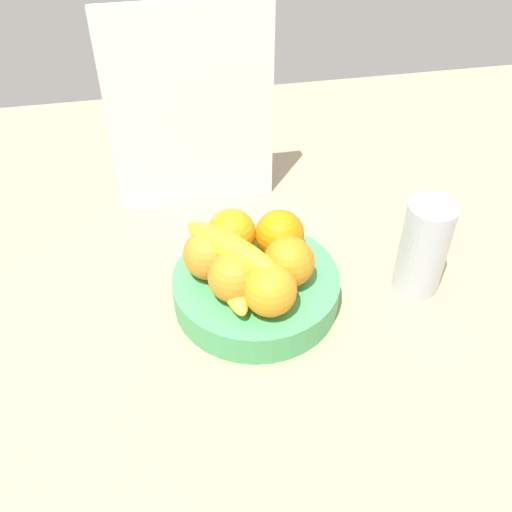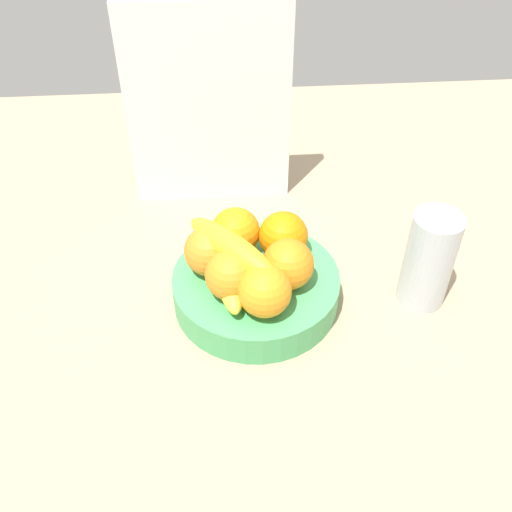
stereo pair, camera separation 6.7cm
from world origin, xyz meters
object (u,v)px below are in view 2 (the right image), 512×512
object	(u,v)px
banana_bunch	(231,258)
fruit_bowl	(256,288)
orange_front_left	(288,264)
orange_top_stack	(267,291)
orange_front_right	(283,236)
thermos_tumbler	(429,260)
orange_back_left	(209,251)
orange_center	(236,232)
orange_back_right	(231,275)
cutting_board	(209,108)

from	to	relation	value
banana_bunch	fruit_bowl	bearing A→B (deg)	5.41
orange_front_left	orange_top_stack	bearing A→B (deg)	-124.76
orange_front_right	orange_top_stack	size ratio (longest dim) A/B	1.00
orange_front_left	thermos_tumbler	size ratio (longest dim) A/B	0.48
orange_back_left	banana_bunch	distance (cm)	3.82
thermos_tumbler	orange_front_right	bearing A→B (deg)	164.23
orange_front_right	orange_back_left	world-z (taller)	same
orange_front_right	orange_top_stack	bearing A→B (deg)	-107.30
orange_center	banana_bunch	bearing A→B (deg)	-99.00
orange_back_right	banana_bunch	distance (cm)	3.07
orange_back_left	orange_top_stack	bearing A→B (deg)	-49.08
orange_center	fruit_bowl	bearing A→B (deg)	-66.44
orange_front_right	orange_center	distance (cm)	7.31
orange_front_right	thermos_tumbler	xyz separation A→B (cm)	(20.89, -5.90, -1.04)
fruit_bowl	thermos_tumbler	bearing A→B (deg)	-3.14
fruit_bowl	orange_center	size ratio (longest dim) A/B	3.35
fruit_bowl	orange_center	bearing A→B (deg)	113.56
orange_front_left	thermos_tumbler	world-z (taller)	thermos_tumbler
fruit_bowl	orange_back_left	distance (cm)	9.40
orange_back_right	orange_back_left	bearing A→B (deg)	119.18
orange_back_right	cutting_board	bearing A→B (deg)	93.81
orange_center	orange_back_right	xyz separation A→B (cm)	(-1.10, -9.47, 0.00)
orange_back_right	orange_front_left	bearing A→B (deg)	10.74
orange_front_left	orange_center	xyz separation A→B (cm)	(-7.11, 7.91, 0.00)
orange_front_right	cutting_board	distance (cm)	27.45
orange_front_right	orange_center	world-z (taller)	same
orange_top_stack	banana_bunch	bearing A→B (deg)	125.09
orange_back_left	fruit_bowl	bearing A→B (deg)	-15.94
cutting_board	thermos_tumbler	xyz separation A→B (cm)	(31.23, -29.62, -10.19)
orange_center	cutting_board	bearing A→B (deg)	98.22
orange_center	banana_bunch	world-z (taller)	banana_bunch
orange_back_left	orange_center	bearing A→B (deg)	45.73
orange_front_left	cutting_board	size ratio (longest dim) A/B	0.21
orange_back_left	banana_bunch	size ratio (longest dim) A/B	0.41
orange_front_left	orange_front_right	xyz separation A→B (cm)	(0.03, 6.34, 0.00)
orange_front_right	banana_bunch	xyz separation A→B (cm)	(-8.16, -4.85, 0.44)
fruit_bowl	thermos_tumbler	world-z (taller)	thermos_tumbler
fruit_bowl	orange_front_right	bearing A→B (deg)	45.08
orange_front_left	orange_back_left	distance (cm)	11.78
orange_front_left	orange_back_right	xyz separation A→B (cm)	(-8.20, -1.56, 0.00)
orange_front_right	banana_bunch	bearing A→B (deg)	-149.26
banana_bunch	cutting_board	xyz separation A→B (cm)	(-2.18, 28.57, 8.70)
fruit_bowl	orange_center	xyz separation A→B (cm)	(-2.65, 6.08, 6.30)
orange_back_right	thermos_tumbler	world-z (taller)	thermos_tumbler
banana_bunch	cutting_board	size ratio (longest dim) A/B	0.51
orange_back_left	orange_top_stack	xyz separation A→B (cm)	(7.65, -8.82, 0.00)
fruit_bowl	thermos_tumbler	size ratio (longest dim) A/B	1.61
orange_front_left	orange_back_left	size ratio (longest dim) A/B	1.00
orange_back_right	orange_top_stack	size ratio (longest dim) A/B	1.00
orange_back_left	banana_bunch	bearing A→B (deg)	-36.68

